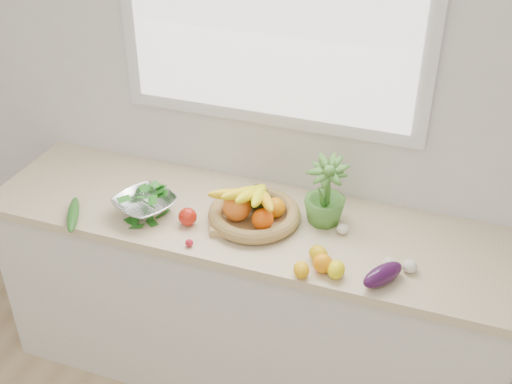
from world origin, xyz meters
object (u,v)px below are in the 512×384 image
(apple, at_px, (188,217))
(potted_herb, at_px, (326,193))
(eggplant, at_px, (383,275))
(cucumber, at_px, (73,214))
(fruit_basket, at_px, (253,210))
(colander_with_spinach, at_px, (145,201))

(apple, distance_m, potted_herb, 0.57)
(apple, height_order, potted_herb, potted_herb)
(eggplant, height_order, potted_herb, potted_herb)
(cucumber, bearing_deg, potted_herb, 19.05)
(cucumber, distance_m, fruit_basket, 0.74)
(cucumber, xyz_separation_m, colander_with_spinach, (0.27, 0.13, 0.04))
(apple, height_order, cucumber, apple)
(apple, relative_size, cucumber, 0.30)
(potted_herb, xyz_separation_m, fruit_basket, (-0.27, -0.10, -0.08))
(colander_with_spinach, bearing_deg, potted_herb, 16.03)
(apple, relative_size, eggplant, 0.41)
(eggplant, xyz_separation_m, fruit_basket, (-0.57, 0.21, 0.02))
(cucumber, relative_size, fruit_basket, 0.58)
(apple, xyz_separation_m, colander_with_spinach, (-0.20, 0.01, 0.03))
(apple, bearing_deg, eggplant, -6.40)
(apple, distance_m, eggplant, 0.82)
(apple, bearing_deg, cucumber, -164.77)
(potted_herb, distance_m, colander_with_spinach, 0.74)
(cucumber, bearing_deg, eggplant, 1.56)
(eggplant, height_order, fruit_basket, fruit_basket)
(eggplant, bearing_deg, colander_with_spinach, 174.43)
(apple, relative_size, colander_with_spinach, 0.24)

